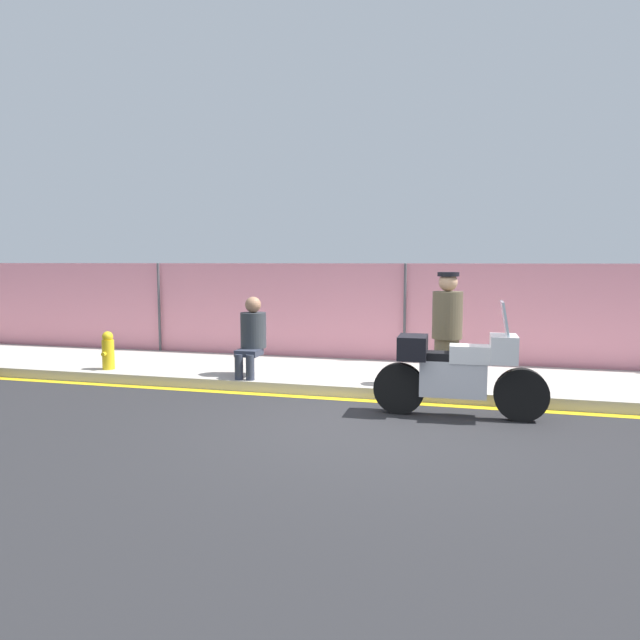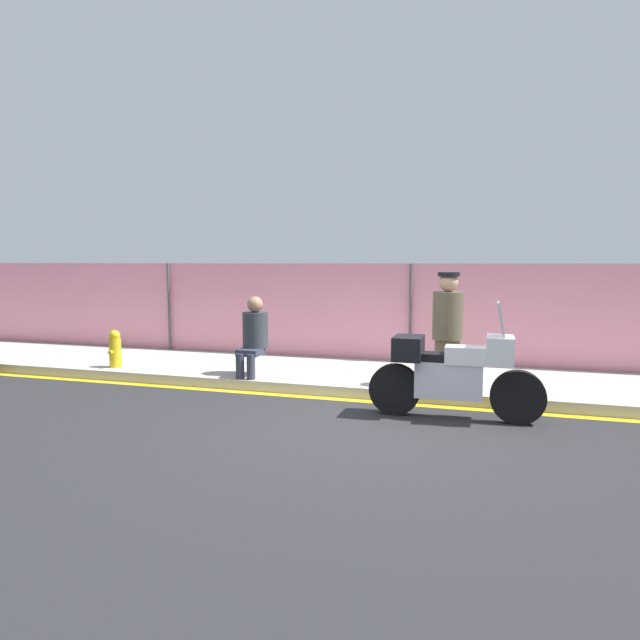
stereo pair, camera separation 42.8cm
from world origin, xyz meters
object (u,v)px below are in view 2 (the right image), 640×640
(officer_standing, at_px, (447,329))
(person_seated_on_curb, at_px, (254,332))
(fire_hydrant, at_px, (115,349))
(motorcycle, at_px, (453,372))

(officer_standing, xyz_separation_m, person_seated_on_curb, (-3.01, -0.07, -0.15))
(fire_hydrant, bearing_deg, motorcycle, -9.86)
(motorcycle, bearing_deg, person_seated_on_curb, 160.80)
(person_seated_on_curb, xyz_separation_m, fire_hydrant, (-2.55, -0.09, -0.37))
(motorcycle, height_order, officer_standing, officer_standing)
(officer_standing, height_order, fire_hydrant, officer_standing)
(fire_hydrant, bearing_deg, officer_standing, 1.62)
(person_seated_on_curb, height_order, fire_hydrant, person_seated_on_curb)
(motorcycle, bearing_deg, fire_hydrant, 169.78)
(person_seated_on_curb, bearing_deg, fire_hydrant, -178.00)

